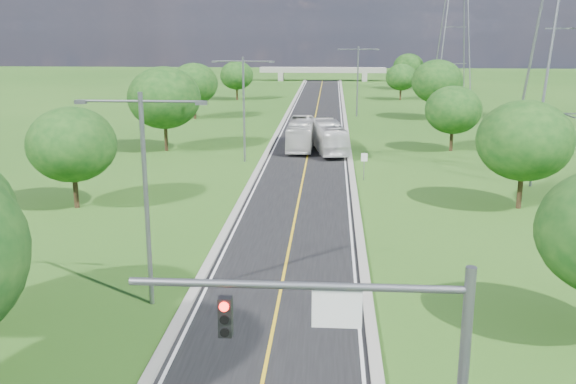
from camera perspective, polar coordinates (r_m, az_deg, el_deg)
name	(u,v)px	position (r m, az deg, el deg)	size (l,w,h in m)	color
ground	(311,137)	(76.81, 2.09, 4.95)	(260.00, 260.00, 0.00)	#234C15
road	(313,129)	(82.72, 2.23, 5.66)	(8.00, 150.00, 0.06)	black
curb_left	(280,128)	(82.94, -0.72, 5.75)	(0.50, 150.00, 0.22)	gray
curb_right	(346,128)	(82.69, 5.19, 5.66)	(0.50, 150.00, 0.22)	gray
signal_mast	(379,351)	(16.73, 8.12, -13.78)	(8.54, 0.33, 7.20)	slate
speed_limit_sign	(364,162)	(54.91, 6.78, 2.68)	(0.55, 0.09, 2.40)	slate
overpass	(323,71)	(156.06, 3.09, 10.72)	(30.00, 3.00, 3.20)	gray
streetlight_near_left	(145,182)	(29.74, -12.58, 0.86)	(5.90, 0.25, 10.00)	slate
streetlight_mid_left	(244,100)	(61.65, -3.96, 8.13)	(5.90, 0.25, 10.00)	slate
streetlight_far_right	(358,75)	(94.01, 6.22, 10.29)	(5.90, 0.25, 10.00)	slate
power_tower_near	(575,11)	(59.06, 24.13, 14.50)	(9.00, 6.40, 28.00)	slate
power_tower_far	(455,19)	(132.81, 14.65, 14.62)	(9.00, 6.40, 28.00)	slate
tree_lb	(72,145)	(48.10, -18.67, 4.02)	(6.30, 6.30, 7.33)	black
tree_lc	(164,98)	(68.34, -10.95, 8.22)	(7.56, 7.56, 8.79)	black
tree_ld	(194,84)	(92.10, -8.36, 9.51)	(6.72, 6.72, 7.82)	black
tree_le	(237,75)	(115.25, -4.59, 10.29)	(5.88, 5.88, 6.84)	black
tree_rb	(525,141)	(48.32, 20.29, 4.30)	(6.72, 6.72, 7.82)	black
tree_rc	(453,110)	(69.38, 14.48, 7.08)	(5.88, 5.88, 6.84)	black
tree_rd	(437,82)	(93.15, 13.12, 9.54)	(7.14, 7.14, 8.30)	black
tree_re	(401,77)	(116.66, 10.03, 10.02)	(5.46, 5.46, 6.35)	black
tree_rf	(409,67)	(136.83, 10.66, 10.89)	(6.30, 6.30, 7.33)	black
bus_outbound	(329,137)	(67.25, 3.65, 4.92)	(2.55, 10.91, 3.04)	silver
bus_inbound	(301,134)	(69.01, 1.12, 5.19)	(2.55, 10.89, 3.03)	silver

